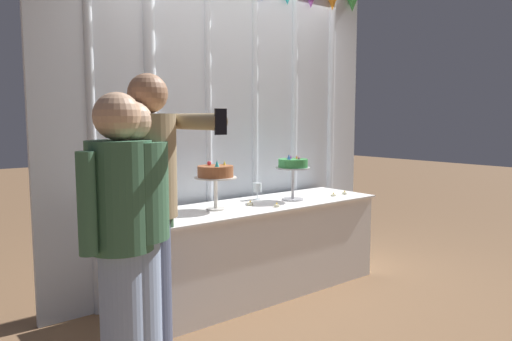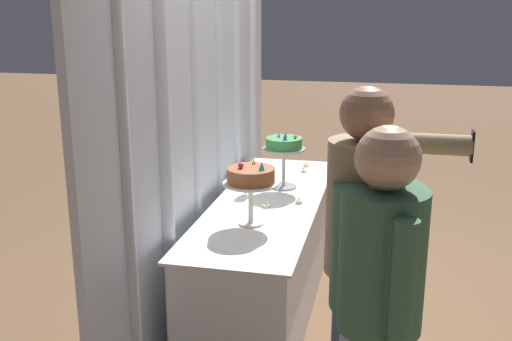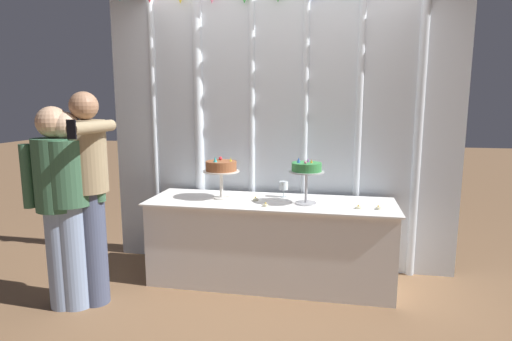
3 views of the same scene
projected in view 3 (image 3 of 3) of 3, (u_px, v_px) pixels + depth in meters
ground_plane at (268, 286)px, 3.55m from camera, size 24.00×24.00×0.00m
draped_curtain at (277, 106)px, 3.79m from camera, size 3.24×0.15×2.87m
cake_table at (270, 242)px, 3.59m from camera, size 2.11×0.65×0.73m
cake_display_nearleft at (221, 168)px, 3.57m from camera, size 0.32×0.32×0.38m
cake_display_nearright at (306, 170)px, 3.38m from camera, size 0.29×0.29×0.39m
wine_glass at (284, 186)px, 3.66m from camera, size 0.08×0.08×0.14m
tealight_far_left at (255, 199)px, 3.53m from camera, size 0.05×0.05×0.04m
tealight_near_left at (266, 205)px, 3.33m from camera, size 0.04×0.04×0.04m
tealight_near_right at (358, 207)px, 3.27m from camera, size 0.05×0.05×0.03m
tealight_far_right at (378, 208)px, 3.25m from camera, size 0.04×0.04×0.03m
guest_man_pink_jacket at (58, 199)px, 3.08m from camera, size 0.46×0.41×1.53m
guest_man_dark_suit at (71, 204)px, 3.09m from camera, size 0.49×0.42×1.49m
guest_girl_blue_dress at (89, 187)px, 3.11m from camera, size 0.43×0.60×1.64m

